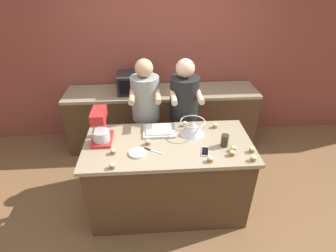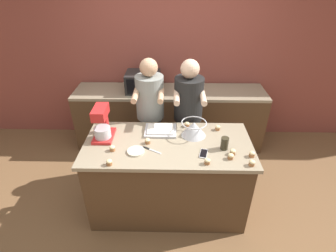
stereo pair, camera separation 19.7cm
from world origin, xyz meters
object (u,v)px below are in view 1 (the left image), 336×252
Objects in this scene: stand_mixer at (101,128)px; cupcake_2 at (233,148)px; cupcake_3 at (232,153)px; cupcake_5 at (210,159)px; cell_phone at (205,152)px; cupcake_0 at (215,125)px; small_plate at (137,153)px; cupcake_9 at (112,166)px; mixing_bowl at (193,127)px; cupcake_1 at (252,149)px; cupcake_7 at (113,151)px; cupcake_6 at (185,124)px; cupcake_8 at (148,142)px; drinking_glass at (225,140)px; person_left at (146,119)px; cupcake_4 at (253,158)px; microwave_oven at (135,83)px; person_right at (183,119)px; baking_tray at (159,130)px; knife at (152,150)px.

stand_mixer is 6.28× the size of cupcake_2.
cupcake_3 and cupcake_5 have the same top height.
cupcake_0 reaches higher than cell_phone.
small_plate is 0.30m from cupcake_9.
cell_phone is 0.89m from cupcake_9.
mixing_bowl is 0.95m from cupcake_9.
cupcake_1 is 1.35m from cupcake_7.
small_plate is at bearing 178.96° from cupcake_2.
stand_mixer is 0.93m from cupcake_6.
cupcake_8 is (-0.57, 0.31, 0.00)m from cupcake_5.
drinking_glass is 0.27m from cupcake_1.
cupcake_5 is at bearing -57.79° from person_left.
cupcake_8 is at bearing 55.02° from small_plate.
cupcake_3 is (0.82, -0.87, 0.10)m from person_left.
cupcake_1 is 1.00× the size of cupcake_7.
cupcake_4 is 1.03m from cupcake_8.
cupcake_5 is at bearing 2.08° from cupcake_9.
cupcake_3 is at bearing -169.42° from cupcake_1.
cupcake_4 is (0.50, -0.49, -0.06)m from mixing_bowl.
microwave_oven is 1.42m from cupcake_0.
stand_mixer reaches higher than cupcake_7.
cupcake_5 reaches higher than cell_phone.
mixing_bowl reaches higher than cupcake_2.
drinking_glass is 0.87m from small_plate.
cupcake_1 is at bearing 6.44° from cupcake_9.
person_left is 12.41× the size of drinking_glass.
microwave_oven is at bearing 131.00° from person_right.
cupcake_6 is (0.52, 0.48, 0.02)m from small_plate.
cupcake_7 is at bearing -112.44° from person_left.
microwave_oven is 1.68m from cell_phone.
mixing_bowl is 4.72× the size of cupcake_0.
baking_tray reaches higher than knife.
cupcake_6 is at bearing 130.44° from drinking_glass.
cupcake_4 is 1.00× the size of cupcake_9.
microwave_oven reaches higher than cupcake_6.
cupcake_5 is at bearing -150.30° from cupcake_2.
cupcake_1 is 1.00× the size of cupcake_6.
cupcake_1 is at bearing -4.97° from knife.
cupcake_6 is at bearing 105.56° from cell_phone.
stand_mixer is 1.32m from cupcake_3.
cupcake_3 is at bearing -67.39° from person_right.
person_left reaches higher than small_plate.
cupcake_7 is at bearing 178.35° from cupcake_2.
cupcake_6 is at bearing 169.59° from cupcake_0.
cell_phone is at bearing -6.31° from knife.
person_right reaches higher than microwave_oven.
cupcake_9 reaches higher than cell_phone.
cupcake_4 is at bearing -104.41° from cupcake_1.
mixing_bowl is 0.19m from cupcake_6.
microwave_oven is 1.17m from cupcake_6.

